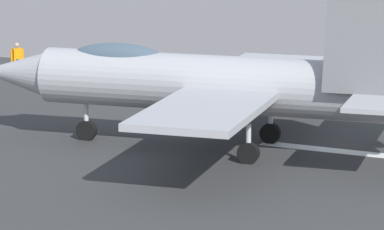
% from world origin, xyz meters
% --- Properties ---
extents(ground_plane, '(400.00, 400.00, 0.00)m').
position_xyz_m(ground_plane, '(0.00, 0.00, 0.00)').
color(ground_plane, slate).
extents(runway_strip, '(240.00, 26.00, 0.02)m').
position_xyz_m(runway_strip, '(-0.02, 0.00, 0.01)').
color(runway_strip, '#333333').
rests_on(runway_strip, ground).
extents(fighter_jet, '(17.45, 15.02, 5.69)m').
position_xyz_m(fighter_jet, '(5.08, 1.68, 2.49)').
color(fighter_jet, '#9C9DA1').
rests_on(fighter_jet, ground).
extents(crew_person, '(0.48, 0.59, 1.71)m').
position_xyz_m(crew_person, '(19.94, -8.16, 0.85)').
color(crew_person, '#1E2338').
rests_on(crew_person, ground).
extents(marker_cone_mid, '(0.44, 0.44, 0.55)m').
position_xyz_m(marker_cone_mid, '(10.88, -11.52, 0.28)').
color(marker_cone_mid, orange).
rests_on(marker_cone_mid, ground).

